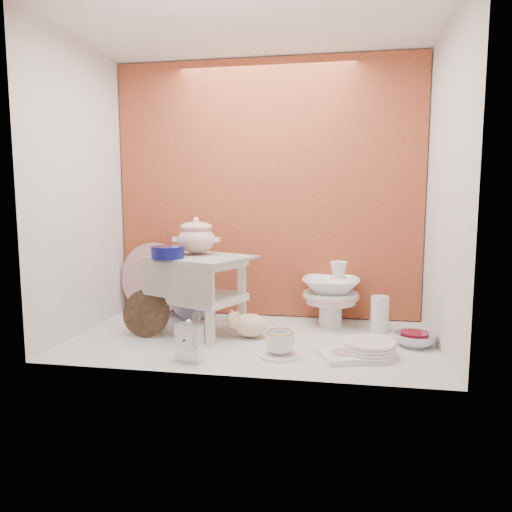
# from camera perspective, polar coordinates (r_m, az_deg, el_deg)

# --- Properties ---
(ground) EXTENTS (1.80, 1.80, 0.00)m
(ground) POSITION_cam_1_polar(r_m,az_deg,el_deg) (2.42, -0.56, -9.97)
(ground) COLOR silver
(ground) RESTS_ON ground
(niche_shell) EXTENTS (1.86, 1.03, 1.53)m
(niche_shell) POSITION_cam_1_polar(r_m,az_deg,el_deg) (2.50, 0.17, 12.16)
(niche_shell) COLOR #A74429
(niche_shell) RESTS_ON ground
(step_stool) EXTENTS (0.58, 0.55, 0.41)m
(step_stool) POSITION_cam_1_polar(r_m,az_deg,el_deg) (2.50, -6.48, -4.64)
(step_stool) COLOR silver
(step_stool) RESTS_ON ground
(soup_tureen) EXTENTS (0.26, 0.26, 0.20)m
(soup_tureen) POSITION_cam_1_polar(r_m,az_deg,el_deg) (2.54, -7.19, 2.45)
(soup_tureen) COLOR white
(soup_tureen) RESTS_ON step_stool
(cobalt_bowl) EXTENTS (0.19, 0.19, 0.06)m
(cobalt_bowl) POSITION_cam_1_polar(r_m,az_deg,el_deg) (2.41, -10.57, 0.43)
(cobalt_bowl) COLOR #0A0C4D
(cobalt_bowl) RESTS_ON step_stool
(floral_platter) EXTENTS (0.44, 0.11, 0.44)m
(floral_platter) POSITION_cam_1_polar(r_m,az_deg,el_deg) (2.92, -12.20, -2.71)
(floral_platter) COLOR beige
(floral_platter) RESTS_ON ground
(blue_white_vase) EXTENTS (0.33, 0.33, 0.28)m
(blue_white_vase) POSITION_cam_1_polar(r_m,az_deg,el_deg) (2.82, -7.57, -4.67)
(blue_white_vase) COLOR white
(blue_white_vase) RESTS_ON ground
(lacquer_tray) EXTENTS (0.25, 0.09, 0.24)m
(lacquer_tray) POSITION_cam_1_polar(r_m,az_deg,el_deg) (2.50, -13.08, -6.71)
(lacquer_tray) COLOR black
(lacquer_tray) RESTS_ON ground
(mantel_clock) EXTENTS (0.13, 0.09, 0.19)m
(mantel_clock) POSITION_cam_1_polar(r_m,az_deg,el_deg) (2.10, -8.08, -10.07)
(mantel_clock) COLOR silver
(mantel_clock) RESTS_ON ground
(plush_pig) EXTENTS (0.24, 0.17, 0.13)m
(plush_pig) POSITION_cam_1_polar(r_m,az_deg,el_deg) (2.42, -0.70, -8.30)
(plush_pig) COLOR beige
(plush_pig) RESTS_ON ground
(teacup_saucer) EXTENTS (0.24, 0.24, 0.01)m
(teacup_saucer) POSITION_cam_1_polar(r_m,az_deg,el_deg) (2.17, 2.85, -11.79)
(teacup_saucer) COLOR white
(teacup_saucer) RESTS_ON ground
(gold_rim_teacup) EXTENTS (0.17, 0.17, 0.11)m
(gold_rim_teacup) POSITION_cam_1_polar(r_m,az_deg,el_deg) (2.15, 2.86, -10.29)
(gold_rim_teacup) COLOR white
(gold_rim_teacup) RESTS_ON teacup_saucer
(lattice_dish) EXTENTS (0.25, 0.25, 0.03)m
(lattice_dish) POSITION_cam_1_polar(r_m,az_deg,el_deg) (2.17, 10.50, -11.73)
(lattice_dish) COLOR white
(lattice_dish) RESTS_ON ground
(dinner_plate_stack) EXTENTS (0.28, 0.28, 0.07)m
(dinner_plate_stack) POSITION_cam_1_polar(r_m,az_deg,el_deg) (2.21, 13.44, -10.80)
(dinner_plate_stack) COLOR white
(dinner_plate_stack) RESTS_ON ground
(crystal_bowl) EXTENTS (0.24, 0.24, 0.06)m
(crystal_bowl) POSITION_cam_1_polar(r_m,az_deg,el_deg) (2.43, 18.55, -9.52)
(crystal_bowl) COLOR silver
(crystal_bowl) RESTS_ON ground
(clear_glass_vase) EXTENTS (0.11, 0.11, 0.19)m
(clear_glass_vase) POSITION_cam_1_polar(r_m,az_deg,el_deg) (2.60, 14.66, -6.78)
(clear_glass_vase) COLOR silver
(clear_glass_vase) RESTS_ON ground
(porcelain_tower) EXTENTS (0.41, 0.41, 0.36)m
(porcelain_tower) POSITION_cam_1_polar(r_m,az_deg,el_deg) (2.66, 9.00, -4.46)
(porcelain_tower) COLOR white
(porcelain_tower) RESTS_ON ground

